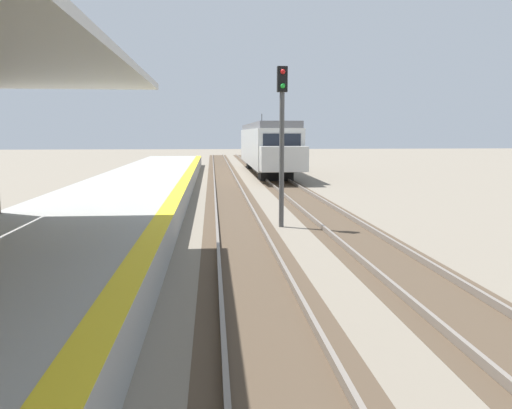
# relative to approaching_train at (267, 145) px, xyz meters

# --- Properties ---
(station_platform) EXTENTS (5.00, 80.00, 0.91)m
(station_platform) POSITION_rel_approaching_train_xyz_m (-7.80, -28.55, -1.73)
(station_platform) COLOR #999993
(station_platform) RESTS_ON ground
(track_pair_nearest_platform) EXTENTS (2.34, 120.00, 0.16)m
(track_pair_nearest_platform) POSITION_rel_approaching_train_xyz_m (-3.40, -24.55, -2.13)
(track_pair_nearest_platform) COLOR #4C3D2D
(track_pair_nearest_platform) RESTS_ON ground
(track_pair_middle) EXTENTS (2.34, 120.00, 0.16)m
(track_pair_middle) POSITION_rel_approaching_train_xyz_m (-0.00, -24.55, -2.13)
(track_pair_middle) COLOR #4C3D2D
(track_pair_middle) RESTS_ON ground
(approaching_train) EXTENTS (2.93, 19.60, 4.76)m
(approaching_train) POSITION_rel_approaching_train_xyz_m (0.00, 0.00, 0.00)
(approaching_train) COLOR silver
(approaching_train) RESTS_ON ground
(rail_signal_post) EXTENTS (0.32, 0.34, 5.20)m
(rail_signal_post) POSITION_rel_approaching_train_xyz_m (-1.99, -23.10, 1.02)
(rail_signal_post) COLOR #4C4C4C
(rail_signal_post) RESTS_ON ground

